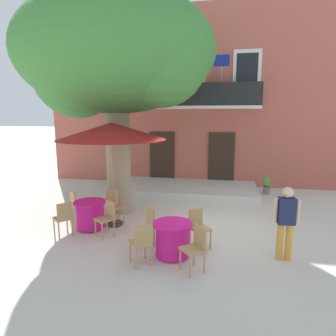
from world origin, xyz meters
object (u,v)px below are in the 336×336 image
Objects in this scene: ground_planter_right at (267,184)px; cafe_chair_near_tree_0 at (196,245)px; cafe_chair_middle_0 at (64,217)px; plane_tree at (113,58)px; cafe_chair_near_tree_2 at (154,223)px; ground_planter_left at (114,179)px; cafe_chair_near_tree_3 at (142,241)px; cafe_umbrella at (112,132)px; cafe_table_middle at (90,215)px; cafe_table_near_tree at (173,239)px; cafe_chair_middle_2 at (114,204)px; cafe_chair_middle_1 at (107,216)px; pedestrian_near_entrance at (286,219)px; cafe_chair_middle_3 at (77,204)px; cafe_chair_near_tree_1 at (198,225)px.

cafe_chair_near_tree_0 is at bearing -109.12° from ground_planter_right.
plane_tree is at bearing 75.43° from cafe_chair_middle_0.
ground_planter_left is (-2.91, 4.89, -0.15)m from cafe_chair_near_tree_2.
cafe_chair_near_tree_3 is (-1.09, -0.00, 0.00)m from cafe_chair_near_tree_0.
cafe_umbrella reaches higher than cafe_chair_near_tree_2.
cafe_table_middle is 1.28× the size of ground_planter_left.
plane_tree is 5.58m from cafe_table_near_tree.
cafe_chair_middle_2 is at bearing -68.69° from ground_planter_left.
cafe_chair_middle_1 is 4.20m from pedestrian_near_entrance.
cafe_table_middle is (-3.01, 1.64, -0.14)m from cafe_chair_near_tree_0.
cafe_umbrella reaches higher than ground_planter_left.
cafe_table_near_tree is at bearing -22.02° from cafe_chair_middle_1.
cafe_chair_near_tree_3 and cafe_chair_middle_3 have the same top height.
cafe_chair_near_tree_1 is 1.90m from pedestrian_near_entrance.
ground_planter_right is (3.23, 5.15, -0.14)m from cafe_chair_near_tree_2.
cafe_chair_middle_0 is at bearing 163.60° from cafe_chair_near_tree_0.
cafe_table_middle is at bearing -96.13° from plane_tree.
cafe_table_middle is at bearing -77.06° from ground_planter_left.
cafe_chair_near_tree_1 is 1.00× the size of cafe_chair_middle_2.
cafe_chair_near_tree_2 is (-1.04, -0.03, 0.00)m from cafe_chair_near_tree_1.
cafe_chair_near_tree_0 is 1.00× the size of cafe_chair_near_tree_3.
plane_tree is 7.20m from ground_planter_right.
plane_tree is at bearing 118.07° from cafe_chair_near_tree_3.
cafe_chair_middle_1 reaches higher than cafe_table_middle.
pedestrian_near_entrance reaches higher than cafe_chair_near_tree_2.
ground_planter_left is (-0.99, 4.30, -0.02)m from cafe_table_middle.
cafe_chair_middle_3 is at bearing 153.21° from cafe_table_near_tree.
pedestrian_near_entrance is at bearing -6.07° from cafe_chair_middle_1.
pedestrian_near_entrance is at bearing -13.10° from cafe_chair_middle_3.
ground_planter_right is (5.15, 4.56, -0.00)m from cafe_table_middle.
cafe_chair_near_tree_3 is 3.03m from pedestrian_near_entrance.
cafe_table_near_tree is 2.42m from pedestrian_near_entrance.
cafe_chair_middle_2 is (-2.51, 1.16, 0.00)m from cafe_chair_near_tree_1.
cafe_chair_near_tree_2 is 1.00× the size of cafe_chair_middle_2.
cafe_table_near_tree is 0.54× the size of pedestrian_near_entrance.
cafe_chair_near_tree_2 is at bearing 89.50° from cafe_chair_near_tree_3.
cafe_chair_near_tree_0 is at bearing 0.15° from cafe_chair_near_tree_3.
cafe_chair_middle_3 is at bearing -123.67° from plane_tree.
ground_planter_right is at bearing 57.88° from cafe_chair_near_tree_2.
ground_planter_left is at bearing 111.34° from cafe_umbrella.
cafe_table_middle is 0.95× the size of cafe_chair_middle_0.
cafe_table_near_tree and cafe_table_middle have the same top height.
cafe_chair_near_tree_1 is at bearing -24.84° from cafe_chair_middle_2.
cafe_table_near_tree is at bearing -50.19° from plane_tree.
plane_tree is at bearing 152.14° from pedestrian_near_entrance.
cafe_chair_near_tree_2 is 2.67m from cafe_umbrella.
ground_planter_right is at bearing 66.85° from cafe_chair_near_tree_1.
cafe_chair_near_tree_3 is 1.00× the size of cafe_chair_middle_1.
cafe_table_middle is 0.54× the size of pedestrian_near_entrance.
cafe_table_near_tree is at bearing -26.79° from cafe_chair_middle_3.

